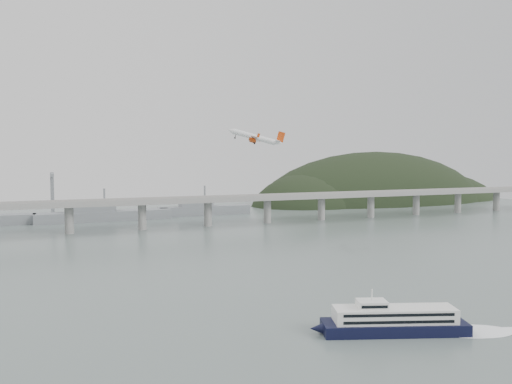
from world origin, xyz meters
name	(u,v)px	position (x,y,z in m)	size (l,w,h in m)	color
ground	(311,294)	(0.00, 0.00, 0.00)	(900.00, 900.00, 0.00)	slate
bridge	(181,204)	(-1.15, 200.00, 17.65)	(800.00, 22.00, 23.90)	gray
headland	(385,217)	(285.18, 331.75, -19.34)	(365.00, 155.00, 156.00)	black
ferry	(394,321)	(2.66, -46.90, 3.64)	(68.61, 30.36, 13.44)	black
airliner	(256,138)	(19.83, 103.31, 64.25)	(31.97, 30.08, 11.44)	white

